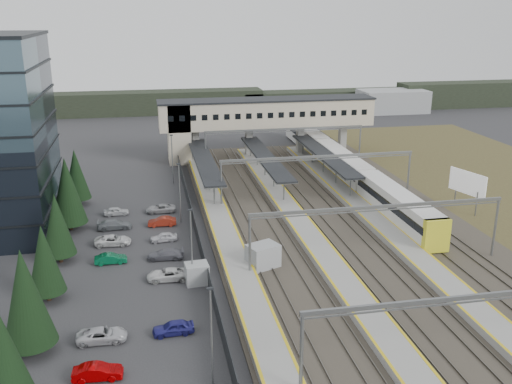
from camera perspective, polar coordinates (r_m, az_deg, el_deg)
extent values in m
plane|color=#2B2B2D|center=(68.02, -0.17, -5.51)|extent=(220.00, 220.00, 0.00)
cone|color=black|center=(42.95, -23.91, -14.94)|extent=(3.90, 3.90, 7.50)
cylinder|color=black|center=(51.73, -21.46, -14.13)|extent=(0.44, 0.44, 1.20)
cone|color=black|center=(49.59, -22.05, -9.68)|extent=(4.26, 4.26, 8.20)
cylinder|color=black|center=(59.48, -20.02, -9.62)|extent=(0.44, 0.44, 1.20)
cone|color=black|center=(57.90, -20.41, -6.26)|extent=(3.54, 3.54, 6.80)
cylinder|color=black|center=(67.54, -18.94, -6.16)|extent=(0.44, 0.44, 1.20)
cone|color=black|center=(66.12, -19.28, -3.06)|extent=(3.64, 3.64, 7.00)
cylinder|color=black|center=(76.74, -18.03, -3.18)|extent=(0.44, 0.44, 1.20)
cone|color=black|center=(75.27, -18.36, 0.14)|extent=(4.42, 4.42, 8.50)
cylinder|color=black|center=(86.12, -17.31, -0.84)|extent=(0.44, 0.44, 1.20)
cone|color=black|center=(84.98, -17.56, 1.72)|extent=(3.74, 3.74, 7.20)
imported|color=#970001|center=(46.97, -15.56, -16.95)|extent=(3.82, 1.46, 1.24)
imported|color=silver|center=(51.44, -15.15, -13.65)|extent=(4.29, 2.03, 1.18)
imported|color=#085733|center=(65.56, -14.32, -6.47)|extent=(3.55, 1.31, 1.16)
imported|color=silver|center=(70.43, -14.12, -4.71)|extent=(4.42, 2.23, 1.20)
imported|color=slate|center=(75.34, -13.95, -3.17)|extent=(4.47, 1.97, 1.28)
imported|color=silver|center=(80.34, -13.80, -1.88)|extent=(3.44, 1.48, 1.16)
imported|color=navy|center=(51.23, -8.28, -13.28)|extent=(3.68, 1.64, 1.23)
imported|color=silver|center=(60.57, -8.83, -8.16)|extent=(4.45, 2.21, 1.21)
imported|color=slate|center=(65.39, -9.05, -6.16)|extent=(4.26, 2.00, 1.20)
imported|color=silver|center=(70.29, -9.23, -4.47)|extent=(3.37, 1.58, 1.11)
imported|color=maroon|center=(75.22, -9.39, -2.93)|extent=(3.69, 1.37, 1.20)
imported|color=#9F9FA3|center=(80.21, -9.52, -1.63)|extent=(4.17, 1.98, 1.15)
cylinder|color=slate|center=(43.13, -4.49, -14.32)|extent=(0.16, 0.16, 8.00)
cube|color=black|center=(41.15, -4.62, -9.60)|extent=(0.50, 0.25, 0.15)
cylinder|color=slate|center=(58.19, -6.47, -5.50)|extent=(0.16, 0.16, 8.00)
cube|color=black|center=(56.73, -6.61, -1.79)|extent=(0.50, 0.25, 0.15)
cylinder|color=slate|center=(75.04, -7.63, -0.15)|extent=(0.16, 0.16, 8.00)
cube|color=black|center=(73.92, -7.76, 2.80)|extent=(0.50, 0.25, 0.15)
cylinder|color=slate|center=(92.33, -8.37, 3.22)|extent=(0.16, 0.16, 8.00)
cube|color=black|center=(91.42, -8.48, 5.65)|extent=(0.50, 0.25, 0.15)
cube|color=#26282B|center=(71.43, -6.07, -3.58)|extent=(0.08, 90.00, 2.00)
cube|color=#949698|center=(62.17, 0.69, -6.46)|extent=(3.94, 3.48, 2.72)
cube|color=#949698|center=(59.35, -5.93, -8.11)|extent=(2.48, 2.12, 2.14)
cube|color=#3B372D|center=(75.41, 8.11, -3.22)|extent=(34.00, 90.00, 0.20)
cube|color=#59544C|center=(72.35, -1.48, -3.81)|extent=(0.08, 90.00, 0.14)
cube|color=#59544C|center=(72.58, -0.36, -3.73)|extent=(0.08, 90.00, 0.14)
cube|color=#59544C|center=(73.06, 1.62, -3.59)|extent=(0.08, 90.00, 0.14)
cube|color=#59544C|center=(73.37, 2.72, -3.51)|extent=(0.08, 90.00, 0.14)
cube|color=#59544C|center=(74.53, 6.13, -3.25)|extent=(0.08, 90.00, 0.14)
cube|color=#59544C|center=(74.95, 7.19, -3.17)|extent=(0.08, 90.00, 0.14)
cube|color=#59544C|center=(75.76, 9.03, -3.02)|extent=(0.08, 90.00, 0.14)
cube|color=#59544C|center=(76.25, 10.05, -2.94)|extent=(0.08, 90.00, 0.14)
cube|color=#59544C|center=(77.95, 13.19, -2.68)|extent=(0.08, 90.00, 0.14)
cube|color=#59544C|center=(78.53, 14.15, -2.60)|extent=(0.08, 90.00, 0.14)
cube|color=#59544C|center=(79.63, 15.82, -2.45)|extent=(0.08, 90.00, 0.14)
cube|color=#59544C|center=(80.27, 16.74, -2.37)|extent=(0.08, 90.00, 0.14)
cube|color=gray|center=(71.97, -3.28, -3.81)|extent=(3.20, 82.00, 0.90)
cube|color=gold|center=(71.64, -4.43, -3.54)|extent=(0.25, 82.00, 0.02)
cube|color=gold|center=(72.00, -2.14, -3.39)|extent=(0.25, 82.00, 0.02)
cube|color=gray|center=(73.86, 4.44, -3.26)|extent=(3.20, 82.00, 0.90)
cube|color=gold|center=(73.34, 3.36, -3.00)|extent=(0.25, 82.00, 0.02)
cube|color=gold|center=(74.08, 5.53, -2.84)|extent=(0.25, 82.00, 0.02)
cube|color=gray|center=(77.01, 11.64, -2.69)|extent=(3.20, 82.00, 0.90)
cube|color=gold|center=(76.32, 10.66, -2.45)|extent=(0.25, 82.00, 0.02)
cube|color=gold|center=(77.41, 12.66, -2.29)|extent=(0.25, 82.00, 0.02)
cube|color=black|center=(91.70, -5.21, 3.24)|extent=(3.00, 30.00, 0.25)
cube|color=slate|center=(91.74, -5.21, 3.15)|extent=(3.10, 30.00, 0.12)
cylinder|color=slate|center=(79.73, -4.19, -0.17)|extent=(0.20, 0.20, 3.10)
cylinder|color=slate|center=(85.90, -4.72, 1.14)|extent=(0.20, 0.20, 3.10)
cylinder|color=slate|center=(92.12, -5.18, 2.28)|extent=(0.20, 0.20, 3.10)
cylinder|color=slate|center=(98.37, -5.59, 3.27)|extent=(0.20, 0.20, 3.10)
cylinder|color=slate|center=(104.65, -5.94, 4.14)|extent=(0.20, 0.20, 3.10)
cube|color=black|center=(93.19, 0.92, 3.55)|extent=(3.00, 30.00, 0.25)
cube|color=slate|center=(93.23, 0.92, 3.46)|extent=(3.10, 30.00, 0.12)
cylinder|color=slate|center=(81.44, 2.81, 0.25)|extent=(0.20, 0.20, 3.10)
cylinder|color=slate|center=(87.49, 1.80, 1.51)|extent=(0.20, 0.20, 3.10)
cylinder|color=slate|center=(93.60, 0.92, 2.60)|extent=(0.20, 0.20, 3.10)
cylinder|color=slate|center=(99.76, 0.15, 3.56)|extent=(0.20, 0.20, 3.10)
cylinder|color=slate|center=(105.96, -0.54, 4.40)|extent=(0.20, 0.20, 3.10)
cube|color=black|center=(95.71, 6.80, 3.80)|extent=(3.00, 30.00, 0.25)
cube|color=slate|center=(95.74, 6.80, 3.72)|extent=(3.10, 30.00, 0.12)
cylinder|color=slate|center=(84.30, 9.42, 0.64)|extent=(0.20, 0.20, 3.10)
cylinder|color=slate|center=(90.16, 8.01, 1.83)|extent=(0.20, 0.20, 3.10)
cylinder|color=slate|center=(96.10, 6.77, 2.88)|extent=(0.20, 0.20, 3.10)
cylinder|color=slate|center=(102.11, 5.67, 3.80)|extent=(0.20, 0.20, 3.10)
cylinder|color=slate|center=(108.18, 4.69, 4.62)|extent=(0.20, 0.20, 3.10)
cube|color=#C3B09D|center=(107.33, 1.11, 7.90)|extent=(40.00, 6.00, 5.00)
cube|color=black|center=(106.92, 1.12, 9.24)|extent=(40.40, 6.40, 0.30)
cube|color=#C3B09D|center=(105.72, -7.72, 5.93)|extent=(4.00, 6.00, 11.00)
cube|color=black|center=(102.09, -8.53, 7.25)|extent=(1.00, 0.06, 1.00)
cube|color=black|center=(102.19, -7.41, 7.31)|extent=(1.00, 0.06, 1.00)
cube|color=black|center=(102.34, -6.28, 7.37)|extent=(1.00, 0.06, 1.00)
cube|color=black|center=(102.52, -5.16, 7.42)|extent=(1.00, 0.06, 1.00)
cube|color=black|center=(102.74, -4.04, 7.47)|extent=(1.00, 0.06, 1.00)
cube|color=black|center=(103.00, -2.93, 7.51)|extent=(1.00, 0.06, 1.00)
cube|color=black|center=(103.29, -1.82, 7.56)|extent=(1.00, 0.06, 1.00)
cube|color=black|center=(103.62, -0.72, 7.60)|extent=(1.00, 0.06, 1.00)
cube|color=black|center=(104.00, 0.38, 7.64)|extent=(1.00, 0.06, 1.00)
cube|color=black|center=(104.40, 1.46, 7.67)|extent=(1.00, 0.06, 1.00)
cube|color=black|center=(104.85, 2.54, 7.70)|extent=(1.00, 0.06, 1.00)
cube|color=black|center=(105.33, 3.61, 7.73)|extent=(1.00, 0.06, 1.00)
cube|color=black|center=(105.85, 4.66, 7.76)|extent=(1.00, 0.06, 1.00)
cube|color=black|center=(106.40, 5.71, 7.78)|extent=(1.00, 0.06, 1.00)
cube|color=black|center=(106.98, 6.75, 7.80)|extent=(1.00, 0.06, 1.00)
cube|color=black|center=(107.60, 7.77, 7.82)|extent=(1.00, 0.06, 1.00)
cube|color=black|center=(108.26, 8.79, 7.83)|extent=(1.00, 0.06, 1.00)
cube|color=black|center=(108.94, 9.79, 7.85)|extent=(1.00, 0.06, 1.00)
cube|color=black|center=(109.66, 10.77, 7.86)|extent=(1.00, 0.06, 1.00)
cube|color=gray|center=(106.34, -6.86, 4.66)|extent=(1.20, 1.60, 6.00)
cube|color=gray|center=(106.45, -6.05, 4.70)|extent=(1.20, 1.60, 6.00)
cube|color=gray|center=(107.74, -0.73, 4.95)|extent=(1.20, 1.60, 6.00)
cube|color=gray|center=(109.92, 4.42, 5.16)|extent=(1.20, 1.60, 6.00)
cube|color=gray|center=(112.45, 8.62, 5.30)|extent=(1.20, 1.60, 6.00)
cylinder|color=slate|center=(41.89, 4.56, -16.21)|extent=(0.28, 0.28, 7.00)
cube|color=slate|center=(45.53, 22.16, -9.53)|extent=(28.40, 0.25, 0.35)
cube|color=slate|center=(45.71, 22.10, -9.98)|extent=(28.40, 0.12, 0.12)
cylinder|color=slate|center=(59.08, -0.62, -5.54)|extent=(0.28, 0.28, 7.00)
cylinder|color=slate|center=(69.43, 22.79, -3.36)|extent=(0.28, 0.28, 7.00)
cube|color=slate|center=(61.71, 12.27, -1.45)|extent=(28.40, 0.25, 0.35)
cube|color=slate|center=(61.84, 12.24, -1.80)|extent=(28.40, 0.12, 0.12)
cylinder|color=slate|center=(79.51, -3.49, 0.63)|extent=(0.28, 0.28, 7.00)
cylinder|color=slate|center=(87.48, 15.00, 1.64)|extent=(0.28, 0.28, 7.00)
cube|color=slate|center=(81.49, 6.28, 3.54)|extent=(28.40, 0.25, 0.35)
cube|color=slate|center=(81.59, 6.27, 3.26)|extent=(28.40, 0.12, 0.12)
cylinder|color=slate|center=(98.68, -5.06, 3.99)|extent=(0.28, 0.28, 7.00)
cylinder|color=slate|center=(105.21, 10.33, 4.63)|extent=(0.28, 0.28, 7.00)
cube|color=slate|center=(100.28, 2.91, 6.30)|extent=(28.40, 0.25, 0.35)
cube|color=slate|center=(100.36, 2.91, 6.08)|extent=(28.40, 0.12, 0.12)
cube|color=silver|center=(77.13, 13.94, -1.36)|extent=(3.06, 21.29, 3.94)
cube|color=black|center=(76.99, 13.96, -1.05)|extent=(3.13, 20.69, 0.99)
cube|color=slate|center=(77.69, 13.84, -2.54)|extent=(2.63, 19.89, 0.55)
cube|color=silver|center=(96.50, 8.58, 2.80)|extent=(3.06, 21.29, 3.94)
cube|color=black|center=(96.39, 8.59, 3.05)|extent=(3.13, 20.69, 0.99)
cube|color=slate|center=(96.94, 8.53, 1.83)|extent=(2.63, 19.89, 0.55)
cube|color=silver|center=(116.76, 5.03, 5.54)|extent=(3.06, 21.29, 3.94)
cube|color=black|center=(116.67, 5.03, 5.75)|extent=(3.13, 20.69, 0.99)
cube|color=slate|center=(117.13, 5.01, 4.73)|extent=(2.63, 19.89, 0.55)
cube|color=yellow|center=(68.35, 17.58, -4.19)|extent=(3.09, 0.90, 3.94)
cylinder|color=slate|center=(82.95, 21.17, -1.14)|extent=(0.20, 0.20, 3.43)
cylinder|color=slate|center=(87.34, 19.33, -0.01)|extent=(0.20, 0.20, 3.43)
cube|color=silver|center=(84.50, 20.39, 0.87)|extent=(2.02, 6.19, 3.22)
cube|color=black|center=(158.19, -10.39, 8.79)|extent=(60.00, 8.00, 6.00)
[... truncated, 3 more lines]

